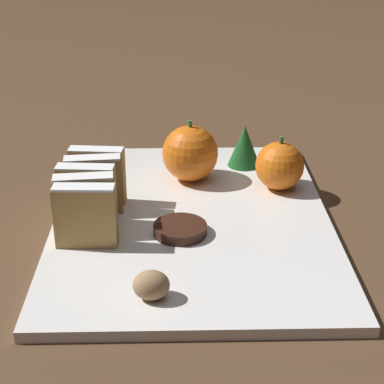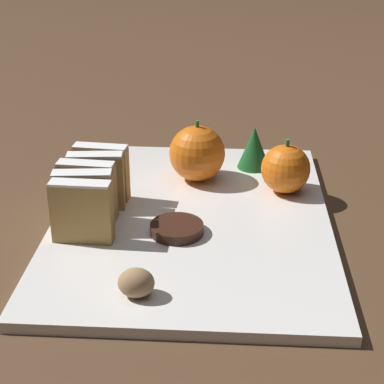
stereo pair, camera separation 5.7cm
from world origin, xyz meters
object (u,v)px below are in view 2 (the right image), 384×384
orange_far (286,169)px  chocolate_cookie (177,229)px  orange_near (193,153)px  walnut (136,283)px

orange_far → chocolate_cookie: 0.17m
orange_near → orange_far: 0.12m
orange_far → chocolate_cookie: bearing=-137.1°
walnut → chocolate_cookie: 0.12m
walnut → chocolate_cookie: walnut is taller
orange_near → walnut: 0.27m
chocolate_cookie → walnut: bearing=-102.7°
orange_near → walnut: size_ratio=2.33×
orange_near → chocolate_cookie: (-0.01, -0.15, -0.03)m
orange_far → orange_near: bearing=165.4°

